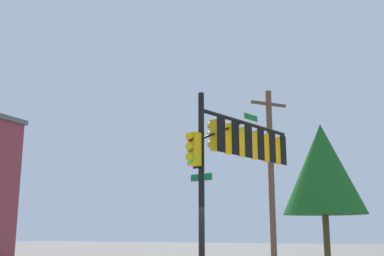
{
  "coord_description": "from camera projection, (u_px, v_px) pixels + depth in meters",
  "views": [
    {
      "loc": [
        -14.48,
        -6.21,
        1.72
      ],
      "look_at": [
        -0.02,
        0.33,
        5.18
      ],
      "focal_mm": 44.63,
      "sensor_mm": 36.0,
      "label": 1
    }
  ],
  "objects": [
    {
      "name": "signal_pole_assembly",
      "position": [
        237.0,
        150.0,
        17.59
      ],
      "size": [
        5.99,
        2.15,
        6.38
      ],
      "color": "black",
      "rests_on": "ground_plane"
    },
    {
      "name": "utility_pole",
      "position": [
        271.0,
        175.0,
        20.76
      ],
      "size": [
        1.44,
        1.27,
        7.95
      ],
      "color": "brown",
      "rests_on": "ground_plane"
    },
    {
      "name": "tree_near",
      "position": [
        323.0,
        169.0,
        27.0
      ],
      "size": [
        4.63,
        4.63,
        7.82
      ],
      "color": "#4F4024",
      "rests_on": "ground_plane"
    }
  ]
}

